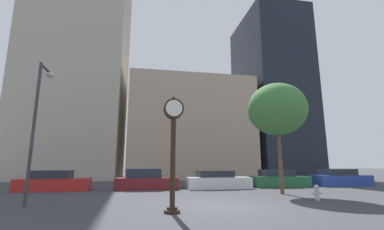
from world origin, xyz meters
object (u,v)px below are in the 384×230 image
car_red (54,182)px  street_lamp_left (39,109)px  fire_hydrant_near (317,192)px  car_maroon (146,181)px  car_white (217,181)px  car_blue (340,179)px  bare_tree (277,109)px  street_clock (173,138)px  car_green (279,179)px

car_red → street_lamp_left: bearing=-82.0°
car_red → fire_hydrant_near: bearing=-28.5°
car_red → car_maroon: car_maroon is taller
fire_hydrant_near → car_white: bearing=114.4°
car_white → car_blue: 10.77m
car_maroon → bare_tree: bare_tree is taller
street_clock → bare_tree: 9.08m
car_maroon → street_lamp_left: bearing=-126.4°
car_maroon → car_red: bearing=-178.9°
car_red → car_green: 16.60m
street_clock → car_green: size_ratio=0.98×
fire_hydrant_near → street_lamp_left: 14.01m
car_green → fire_hydrant_near: car_green is taller
car_red → car_blue: (22.15, 0.12, 0.02)m
street_lamp_left → bare_tree: size_ratio=0.94×
street_clock → street_lamp_left: street_lamp_left is taller
car_maroon → fire_hydrant_near: car_maroon is taller
bare_tree → street_lamp_left: bearing=-171.2°
street_clock → car_red: size_ratio=0.95×
car_red → street_lamp_left: 7.63m
car_maroon → car_green: bearing=2.3°
car_green → bare_tree: bare_tree is taller
car_blue → fire_hydrant_near: car_blue is taller
car_blue → car_white: bearing=-175.2°
car_green → street_lamp_left: size_ratio=0.70×
car_green → car_red: bearing=-177.8°
car_white → fire_hydrant_near: size_ratio=6.29×
car_green → car_white: bearing=-172.5°
car_maroon → car_white: bearing=-2.5°
car_blue → bare_tree: 10.26m
car_maroon → car_blue: car_maroon is taller
car_red → car_white: (11.40, -0.41, -0.02)m
car_white → car_green: (5.20, 0.51, 0.02)m
car_maroon → fire_hydrant_near: bearing=-39.8°
bare_tree → street_clock: bearing=-145.3°
car_maroon → bare_tree: bearing=-27.6°
car_green → bare_tree: 6.95m
street_lamp_left → car_maroon: bearing=52.1°
car_blue → bare_tree: bare_tree is taller
street_clock → car_blue: bearing=32.6°
car_maroon → bare_tree: size_ratio=0.65×
car_red → fire_hydrant_near: 16.31m
street_lamp_left → bare_tree: (13.15, 2.04, 0.93)m
car_maroon → car_blue: (15.96, 0.17, -0.01)m
car_green → car_blue: size_ratio=0.96×
car_blue → street_clock: bearing=-145.5°
fire_hydrant_near → bare_tree: (-0.29, 2.84, 4.82)m
fire_hydrant_near → bare_tree: bearing=95.7°
car_maroon → street_lamp_left: street_lamp_left is taller
car_green → street_clock: bearing=-132.9°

